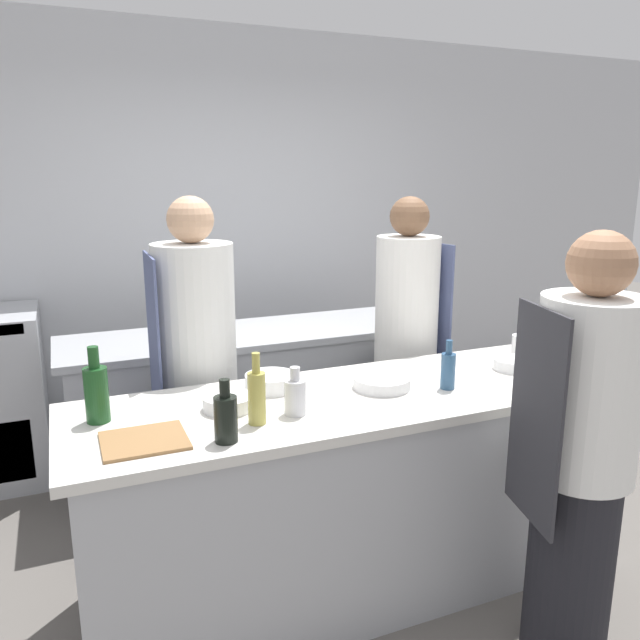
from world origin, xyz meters
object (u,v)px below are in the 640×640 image
bottle_olive_oil (257,396)px  bowl_mixing_large (271,382)px  bottle_wine (226,417)px  cup (522,345)px  bowl_prep_small (382,382)px  bowl_ceramic_blue (513,364)px  bowl_wooden_salad (228,403)px  chef_at_prep_near (580,459)px  bottle_sauce (295,396)px  bottle_vinegar (96,392)px  chef_at_stove (406,349)px  chef_at_pass_far (197,377)px  bottle_cooking_oil (448,369)px

bottle_olive_oil → bowl_mixing_large: 0.39m
bottle_wine → cup: bearing=15.4°
cup → bowl_prep_small: bearing=-168.6°
bowl_ceramic_blue → bowl_wooden_salad: 1.39m
chef_at_prep_near → bottle_sauce: bearing=69.9°
chef_at_prep_near → bowl_prep_small: bearing=43.9°
cup → chef_at_prep_near: bearing=-118.8°
bowl_mixing_large → chef_at_prep_near: bearing=-46.2°
bowl_mixing_large → cup: size_ratio=2.24×
bottle_wine → bowl_wooden_salad: bearing=74.0°
bottle_vinegar → bottle_wine: bearing=-42.3°
bowl_prep_small → bowl_wooden_salad: 0.68m
bowl_ceramic_blue → bowl_wooden_salad: bearing=179.1°
chef_at_prep_near → bottle_wine: size_ratio=7.20×
chef_at_stove → bottle_vinegar: 1.77m
bowl_ceramic_blue → bowl_prep_small: bearing=179.3°
bottle_sauce → chef_at_prep_near: bearing=-34.3°
bowl_wooden_salad → bottle_vinegar: bearing=171.7°
chef_at_pass_far → cup: (1.61, -0.43, 0.10)m
bottle_vinegar → bottle_wine: bottle_vinegar is taller
chef_at_pass_far → bottle_wine: chef_at_pass_far is taller
bottle_cooking_oil → bottle_sauce: (-0.72, -0.02, -0.01)m
chef_at_prep_near → chef_at_pass_far: 1.74m
chef_at_pass_far → bottle_olive_oil: 0.80m
chef_at_stove → chef_at_pass_far: 1.19m
bottle_cooking_oil → cup: bottle_cooking_oil is taller
bottle_wine → bottle_olive_oil: bearing=37.3°
bottle_cooking_oil → bowl_prep_small: (-0.26, 0.12, -0.06)m
bowl_mixing_large → bowl_wooden_salad: bowl_mixing_large is taller
chef_at_prep_near → bottle_olive_oil: (-1.04, 0.57, 0.20)m
bottle_olive_oil → bowl_ceramic_blue: size_ratio=1.48×
bottle_vinegar → bowl_mixing_large: size_ratio=1.32×
bowl_ceramic_blue → cup: cup is taller
bottle_wine → bowl_prep_small: (0.77, 0.28, -0.07)m
chef_at_stove → chef_at_prep_near: bearing=-11.9°
chef_at_stove → cup: bearing=34.3°
bottle_wine → bowl_wooden_salad: size_ratio=1.13×
cup → bowl_wooden_salad: bearing=-173.9°
bowl_mixing_large → bottle_olive_oil: bearing=-116.1°
chef_at_prep_near → bottle_vinegar: 1.80m
chef_at_pass_far → bowl_prep_small: size_ratio=6.89×
chef_at_pass_far → bowl_ceramic_blue: chef_at_pass_far is taller
chef_at_prep_near → bowl_ceramic_blue: size_ratio=8.81×
bottle_sauce → bowl_mixing_large: bearing=89.3°
bottle_wine → cup: bottle_wine is taller
bottle_sauce → cup: 1.42m
chef_at_stove → bottle_olive_oil: (-1.12, -0.81, 0.16)m
chef_at_prep_near → bowl_prep_small: chef_at_prep_near is taller
bowl_wooden_salad → cup: cup is taller
bottle_vinegar → bowl_ceramic_blue: size_ratio=1.58×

